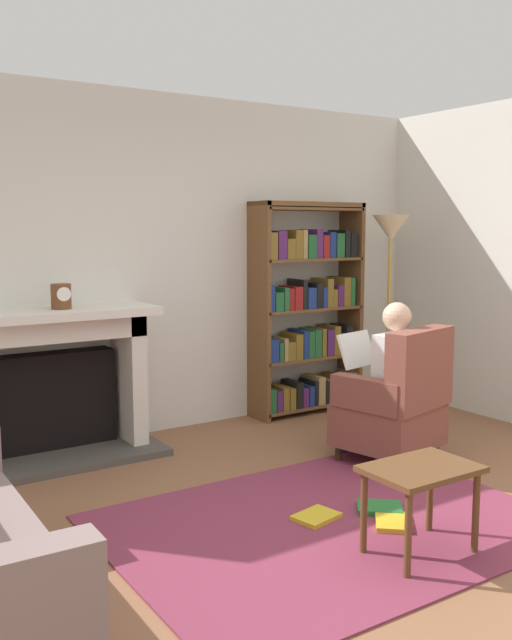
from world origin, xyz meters
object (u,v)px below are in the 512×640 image
object	(u,v)px
armchair_reading	(397,404)
side_table	(421,480)
bookshelf	(308,311)
seated_reader	(383,374)
fireplace	(46,380)
floor_lamp	(390,246)
mantel_clock	(61,296)

from	to	relation	value
armchair_reading	side_table	bearing A→B (deg)	36.65
bookshelf	seated_reader	distance (m)	1.43
fireplace	floor_lamp	world-z (taller)	floor_lamp
mantel_clock	side_table	size ratio (longest dim) A/B	0.31
seated_reader	bookshelf	bearing A→B (deg)	-118.73
armchair_reading	side_table	xyz separation A→B (m)	(-0.90, -1.09, -0.04)
fireplace	floor_lamp	size ratio (longest dim) A/B	0.89
mantel_clock	floor_lamp	size ratio (longest dim) A/B	0.10
side_table	mantel_clock	bearing A→B (deg)	113.05
bookshelf	armchair_reading	bearing A→B (deg)	-102.73
mantel_clock	armchair_reading	xyz separation A→B (m)	(1.93, -1.33, -0.75)
fireplace	bookshelf	distance (m)	2.38
armchair_reading	mantel_clock	bearing A→B (deg)	-48.56
fireplace	armchair_reading	distance (m)	2.49
fireplace	seated_reader	world-z (taller)	seated_reader
bookshelf	fireplace	bearing A→B (deg)	-179.21
side_table	floor_lamp	xyz separation A→B (m)	(1.76, 2.09, 1.10)
armchair_reading	side_table	world-z (taller)	armchair_reading
fireplace	armchair_reading	world-z (taller)	fireplace
bookshelf	armchair_reading	distance (m)	1.58
bookshelf	seated_reader	world-z (taller)	bookshelf
side_table	armchair_reading	bearing A→B (deg)	50.50
armchair_reading	seated_reader	world-z (taller)	seated_reader
armchair_reading	side_table	distance (m)	1.41
seated_reader	side_table	xyz separation A→B (m)	(-0.87, -1.20, -0.23)
fireplace	bookshelf	world-z (taller)	bookshelf
armchair_reading	floor_lamp	bearing A→B (deg)	-144.64
bookshelf	seated_reader	bearing A→B (deg)	-104.88
seated_reader	floor_lamp	size ratio (longest dim) A/B	0.65
mantel_clock	armchair_reading	size ratio (longest dim) A/B	0.18
mantel_clock	floor_lamp	distance (m)	2.83
fireplace	armchair_reading	size ratio (longest dim) A/B	1.61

